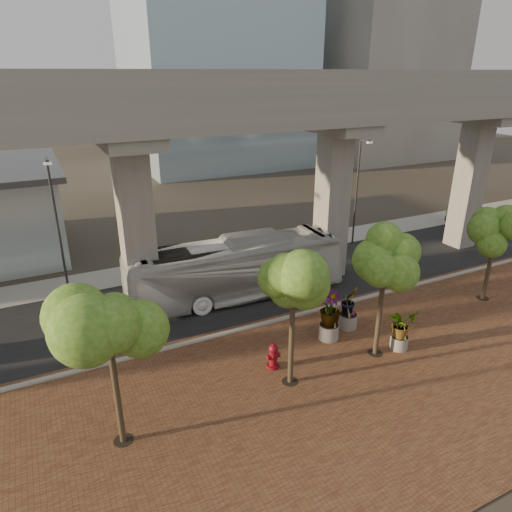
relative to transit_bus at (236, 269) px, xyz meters
name	(u,v)px	position (x,y,z in m)	size (l,w,h in m)	color
ground	(259,306)	(0.74, -1.60, -1.76)	(160.00, 160.00, 0.00)	#312C24
brick_plaza	(345,387)	(0.74, -9.60, -1.73)	(70.00, 13.00, 0.06)	brown
asphalt_road	(245,291)	(0.74, 0.40, -1.74)	(90.00, 8.00, 0.04)	black
curb_strip	(276,321)	(0.74, -3.60, -1.68)	(70.00, 0.25, 0.16)	#A09F95
far_sidewalk	(212,260)	(0.74, 5.90, -1.73)	(90.00, 3.00, 0.06)	#A09F95
transit_viaduct	(243,171)	(0.74, 0.40, 5.52)	(72.00, 5.60, 12.40)	gray
midrise_block	(382,73)	(38.74, 34.40, 10.24)	(18.00, 16.00, 24.00)	#A29C92
transit_bus	(236,269)	(0.00, 0.00, 0.00)	(2.97, 12.66, 3.53)	silver
parked_car	(478,216)	(23.90, 3.06, -0.91)	(1.79, 5.16, 1.70)	black
fire_hydrant	(273,356)	(-1.33, -7.10, -1.11)	(0.61, 0.55, 1.23)	maroon
planter_front	(401,326)	(4.74, -8.41, -0.47)	(1.85, 1.85, 2.04)	gray
planter_right	(330,310)	(2.24, -6.21, -0.15)	(2.41, 2.41, 2.57)	#9B978C
planter_left	(349,303)	(3.74, -5.75, -0.30)	(2.10, 2.10, 2.31)	#AFA99E
street_tree_far_west	(106,320)	(-8.20, -8.59, 3.22)	(3.76, 3.76, 6.66)	#473928
street_tree_near_west	(293,287)	(-1.17, -8.33, 2.76)	(3.10, 3.10, 5.90)	#473928
street_tree_near_east	(386,256)	(3.47, -8.25, 3.22)	(3.56, 3.56, 6.57)	#473928
street_tree_far_east	(496,235)	(12.74, -6.62, 2.22)	(3.42, 3.42, 5.50)	#473928
streetlamp_west	(57,220)	(-8.78, 4.38, 2.96)	(0.40, 1.17, 8.09)	#313237
streetlamp_east	(358,185)	(11.63, 4.10, 2.85)	(0.39, 1.14, 7.89)	#2F2F34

